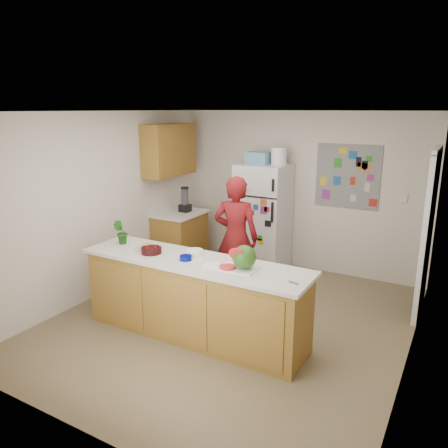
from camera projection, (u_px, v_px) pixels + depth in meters
The scene contains 26 objects.
floor at pixel (231, 322), 5.36m from camera, with size 4.00×4.50×0.02m, color brown.
wall_back at pixel (299, 191), 6.94m from camera, with size 4.00×0.02×2.50m, color beige.
wall_left at pixel (103, 205), 6.00m from camera, with size 0.02×4.50×2.50m, color beige.
wall_right at pixel (419, 250), 4.08m from camera, with size 0.02×4.50×2.50m, color beige.
ceiling at pixel (232, 110), 4.72m from camera, with size 4.00×4.50×0.02m, color white.
doorway at pixel (429, 235), 5.37m from camera, with size 0.03×0.85×2.04m, color black.
peninsula_base at pixel (194, 300), 4.92m from camera, with size 2.60×0.62×0.88m, color brown.
peninsula_top at pixel (193, 261), 4.80m from camera, with size 2.68×0.70×0.04m, color silver.
side_counter_base at pixel (180, 240), 7.19m from camera, with size 0.60×0.80×0.86m, color brown.
side_counter_top at pixel (180, 213), 7.08m from camera, with size 0.64×0.84×0.04m, color silver.
upper_cabinets at pixel (169, 150), 6.83m from camera, with size 0.35×1.00×0.80m, color brown.
refrigerator at pixel (263, 217), 6.94m from camera, with size 0.75×0.70×1.70m, color silver.
fridge_top_bin at pixel (258, 158), 6.74m from camera, with size 0.35×0.28×0.18m, color #5999B2.
photo_collage at pixel (348, 176), 6.49m from camera, with size 0.95×0.01×0.95m, color slate.
person at pixel (236, 238), 5.87m from camera, with size 0.62×0.40×1.69m, color maroon.
blender_appliance at pixel (185, 200), 7.07m from camera, with size 0.12×0.12×0.38m, color black.
cutting_board at pixel (238, 269), 4.51m from camera, with size 0.38×0.29×0.01m, color silver.
watermelon at pixel (244, 257), 4.47m from camera, with size 0.25×0.25×0.25m, color #1E6011.
watermelon_slice at pixel (228, 267), 4.51m from camera, with size 0.16×0.16×0.02m, color red.
cherry_bowl at pixel (151, 250), 5.00m from camera, with size 0.23×0.23×0.07m, color black.
white_bowl at pixel (195, 252), 4.95m from camera, with size 0.19×0.19×0.06m, color silver.
cobalt_bowl at pixel (186, 258), 4.78m from camera, with size 0.14×0.14×0.05m, color #000962.
plate at pixel (147, 249), 5.13m from camera, with size 0.28×0.28×0.02m, color #B3A98B.
paper_towel at pixel (212, 264), 4.63m from camera, with size 0.16×0.15×0.02m, color white.
keys at pixel (293, 283), 4.14m from camera, with size 0.10×0.04×0.01m, color gray.
potted_plant at pixel (121, 232), 5.32m from camera, with size 0.16×0.13×0.29m, color #13400D.
Camera 1 is at (2.33, -4.28, 2.53)m, focal length 35.00 mm.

